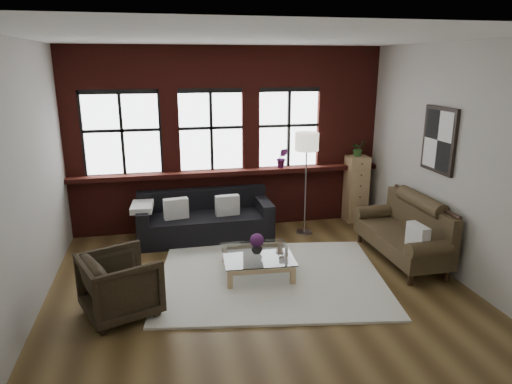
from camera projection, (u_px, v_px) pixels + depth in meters
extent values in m
plane|color=#4B371B|center=(258.00, 286.00, 6.19)|extent=(5.50, 5.50, 0.00)
plane|color=white|center=(259.00, 37.00, 5.31)|extent=(5.50, 5.50, 0.00)
plane|color=#AFADA3|center=(228.00, 139.00, 8.10)|extent=(5.50, 0.00, 5.50)
plane|color=#AFADA3|center=(331.00, 246.00, 3.40)|extent=(5.50, 0.00, 5.50)
plane|color=#AFADA3|center=(23.00, 183.00, 5.19)|extent=(0.00, 5.00, 5.00)
plane|color=#AFADA3|center=(452.00, 161.00, 6.31)|extent=(0.00, 5.00, 5.00)
cube|color=#541913|center=(230.00, 172.00, 8.11)|extent=(5.50, 0.30, 0.08)
cube|color=beige|center=(271.00, 278.00, 6.38)|extent=(3.44, 2.89, 0.03)
cube|color=white|center=(176.00, 209.00, 7.51)|extent=(0.42, 0.20, 0.34)
cube|color=white|center=(227.00, 205.00, 7.69)|extent=(0.41, 0.17, 0.34)
cube|color=white|center=(418.00, 237.00, 6.30)|extent=(0.16, 0.39, 0.34)
imported|color=black|center=(121.00, 285.00, 5.40)|extent=(1.08, 1.07, 0.76)
imported|color=#B2B2B2|center=(257.00, 248.00, 6.43)|extent=(0.20, 0.20, 0.16)
sphere|color=#561F5B|center=(257.00, 240.00, 6.39)|extent=(0.20, 0.20, 0.20)
cube|color=tan|center=(356.00, 189.00, 8.60)|extent=(0.38, 0.38, 1.25)
imported|color=#2D5923|center=(358.00, 148.00, 8.39)|extent=(0.34, 0.32, 0.30)
imported|color=#561F5B|center=(282.00, 158.00, 8.22)|extent=(0.24, 0.21, 0.36)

